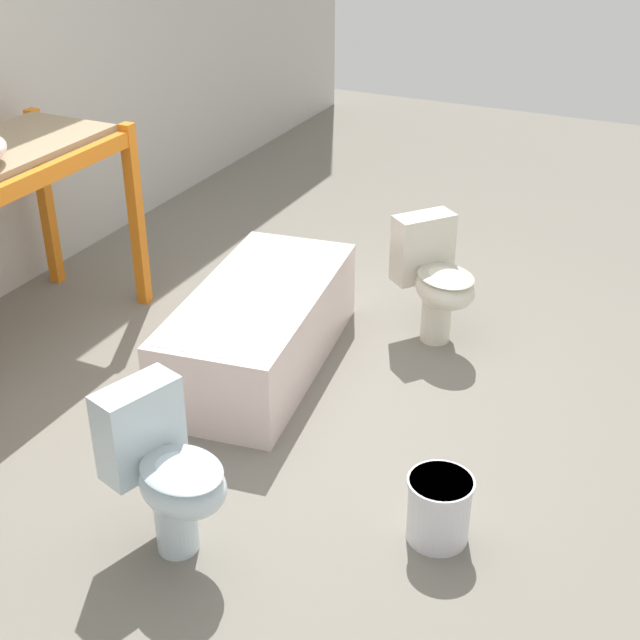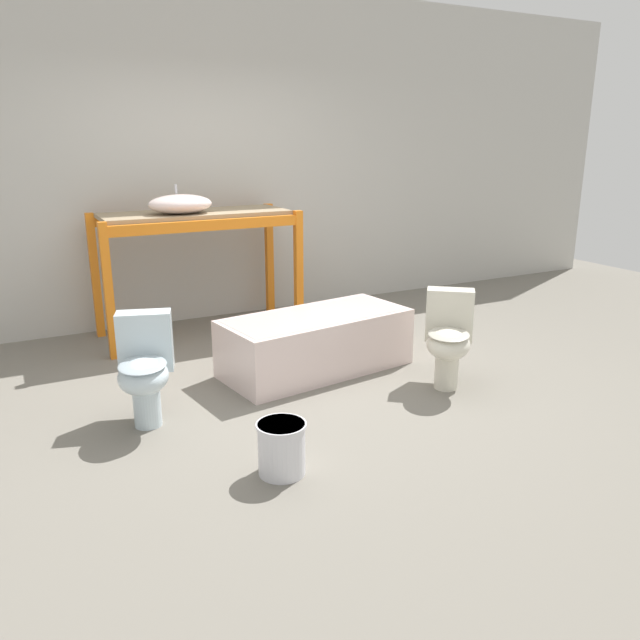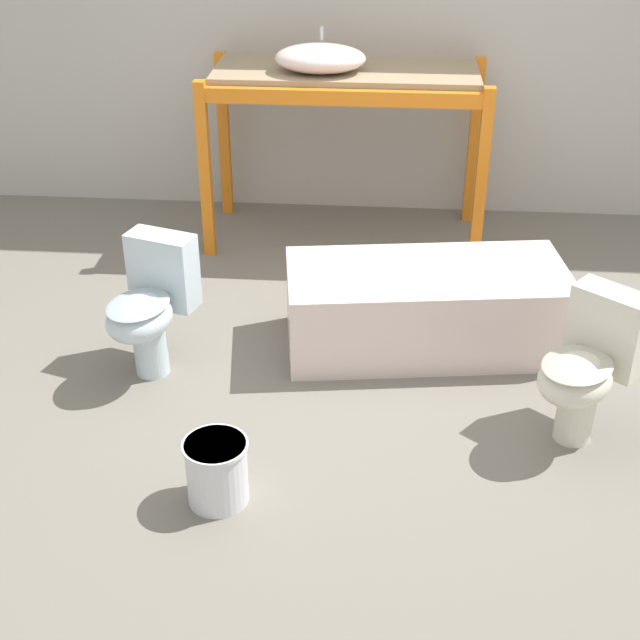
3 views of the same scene
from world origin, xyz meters
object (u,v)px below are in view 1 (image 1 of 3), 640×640
object	(u,v)px
bathtub_main	(260,323)
bucket_white	(439,508)
toilet_near	(435,277)
toilet_far	(166,468)

from	to	relation	value
bathtub_main	bucket_white	size ratio (longest dim) A/B	5.22
bathtub_main	toilet_near	distance (m)	1.04
toilet_near	toilet_far	xyz separation A→B (m)	(-2.11, 0.40, 0.00)
toilet_far	bathtub_main	bearing A→B (deg)	31.74
toilet_near	bucket_white	distance (m)	1.72
bathtub_main	bucket_white	xyz separation A→B (m)	(-0.90, -1.34, -0.11)
bathtub_main	toilet_near	bearing A→B (deg)	-55.01
bathtub_main	toilet_far	distance (m)	1.46
toilet_near	toilet_far	size ratio (longest dim) A/B	1.00
bucket_white	toilet_far	bearing A→B (deg)	117.40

